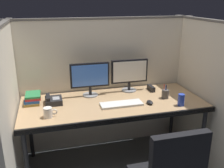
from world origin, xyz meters
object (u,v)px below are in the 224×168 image
monitor_right (129,73)px  pen_cup (165,94)px  desk (114,106)px  keyboard_main (121,104)px  monitor_left (90,77)px  red_stapler (151,88)px  soda_can (181,100)px  desk_phone (53,100)px  book_stack (33,98)px  coffee_mug (48,113)px  computer_mouse (150,102)px

monitor_right → pen_cup: (0.30, -0.32, -0.17)m
desk → keyboard_main: 0.13m
monitor_left → monitor_right: bearing=4.9°
red_stapler → pen_cup: bearing=-79.0°
monitor_right → pen_cup: monitor_right is taller
soda_can → desk_phone: (-1.25, 0.38, -0.03)m
keyboard_main → book_stack: 0.92m
monitor_right → soda_can: 0.68m
coffee_mug → red_stapler: bearing=19.7°
computer_mouse → pen_cup: size_ratio=0.61×
computer_mouse → red_stapler: (0.17, 0.37, 0.01)m
keyboard_main → soda_can: size_ratio=3.52×
monitor_right → desk_phone: 0.91m
monitor_left → red_stapler: monitor_left is taller
monitor_left → coffee_mug: bearing=-136.5°
book_stack → desk_phone: bearing=-17.9°
monitor_right → keyboard_main: size_ratio=1.00×
monitor_right → desk_phone: monitor_right is taller
soda_can → desk_phone: 1.31m
monitor_right → red_stapler: (0.25, -0.06, -0.19)m
desk → soda_can: 0.70m
book_stack → pen_cup: size_ratio=1.41×
monitor_right → keyboard_main: 0.48m
soda_can → coffee_mug: soda_can is taller
computer_mouse → desk_phone: 1.00m
desk → red_stapler: (0.52, 0.23, 0.08)m
monitor_right → pen_cup: 0.47m
monitor_left → book_stack: monitor_left is taller
pen_cup → keyboard_main: bearing=-173.1°
red_stapler → coffee_mug: bearing=-160.3°
red_stapler → desk_phone: 1.14m
computer_mouse → red_stapler: red_stapler is taller
pen_cup → coffee_mug: pen_cup is taller
red_stapler → coffee_mug: coffee_mug is taller
computer_mouse → coffee_mug: (-1.02, -0.05, 0.03)m
monitor_left → pen_cup: (0.77, -0.28, -0.17)m
desk → coffee_mug: (-0.67, -0.19, 0.10)m
desk → computer_mouse: bearing=-21.8°
monitor_right → soda_can: monitor_right is taller
red_stapler → book_stack: 1.34m
desk → red_stapler: 0.57m
soda_can → computer_mouse: bearing=157.8°
monitor_right → coffee_mug: monitor_right is taller
computer_mouse → book_stack: (-1.17, 0.33, 0.03)m
book_stack → red_stapler: bearing=1.6°
keyboard_main → book_stack: bearing=161.7°
coffee_mug → soda_can: bearing=-2.8°
desk_phone → pen_cup: bearing=-7.8°
desk_phone → book_stack: bearing=162.1°
monitor_right → computer_mouse: (0.08, -0.43, -0.20)m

